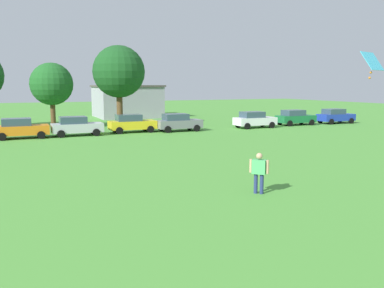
# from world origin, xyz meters

# --- Properties ---
(ground_plane) EXTENTS (160.00, 160.00, 0.00)m
(ground_plane) POSITION_xyz_m (0.00, 30.00, 0.00)
(ground_plane) COLOR #4C9338
(adult_bystander) EXTENTS (0.60, 0.60, 1.67)m
(adult_bystander) POSITION_xyz_m (6.77, 11.48, 0.99)
(adult_bystander) COLOR navy
(adult_bystander) RESTS_ON ground
(kite) EXTENTS (1.34, 0.94, 1.13)m
(kite) POSITION_xyz_m (11.65, 10.65, 5.30)
(kite) COLOR #3FBFE5
(parked_car_orange_1) EXTENTS (4.30, 2.02, 1.68)m
(parked_car_orange_1) POSITION_xyz_m (-1.76, 34.16, 0.86)
(parked_car_orange_1) COLOR orange
(parked_car_orange_1) RESTS_ON ground
(parked_car_silver_2) EXTENTS (4.30, 2.02, 1.68)m
(parked_car_silver_2) POSITION_xyz_m (2.75, 34.29, 0.86)
(parked_car_silver_2) COLOR silver
(parked_car_silver_2) RESTS_ON ground
(parked_car_yellow_3) EXTENTS (4.30, 2.02, 1.68)m
(parked_car_yellow_3) POSITION_xyz_m (7.84, 34.90, 0.86)
(parked_car_yellow_3) COLOR yellow
(parked_car_yellow_3) RESTS_ON ground
(parked_car_gray_4) EXTENTS (4.30, 2.02, 1.68)m
(parked_car_gray_4) POSITION_xyz_m (12.17, 34.07, 0.86)
(parked_car_gray_4) COLOR slate
(parked_car_gray_4) RESTS_ON ground
(parked_car_white_5) EXTENTS (4.30, 2.02, 1.68)m
(parked_car_white_5) POSITION_xyz_m (20.52, 33.88, 0.86)
(parked_car_white_5) COLOR white
(parked_car_white_5) RESTS_ON ground
(parked_car_green_6) EXTENTS (4.30, 2.02, 1.68)m
(parked_car_green_6) POSITION_xyz_m (26.23, 34.64, 0.86)
(parked_car_green_6) COLOR #196B38
(parked_car_green_6) RESTS_ON ground
(parked_car_blue_7) EXTENTS (4.30, 2.02, 1.68)m
(parked_car_blue_7) POSITION_xyz_m (31.77, 34.50, 0.86)
(parked_car_blue_7) COLOR #1E38AD
(parked_car_blue_7) RESTS_ON ground
(tree_right) EXTENTS (4.24, 4.24, 6.60)m
(tree_right) POSITION_xyz_m (1.48, 41.40, 4.46)
(tree_right) COLOR brown
(tree_right) RESTS_ON ground
(tree_far_right) EXTENTS (5.46, 5.46, 8.51)m
(tree_far_right) POSITION_xyz_m (8.21, 40.92, 5.75)
(tree_far_right) COLOR brown
(tree_far_right) RESTS_ON ground
(house_left) EXTENTS (8.43, 8.85, 4.37)m
(house_left) POSITION_xyz_m (12.25, 53.59, 2.20)
(house_left) COLOR #9999A3
(house_left) RESTS_ON ground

